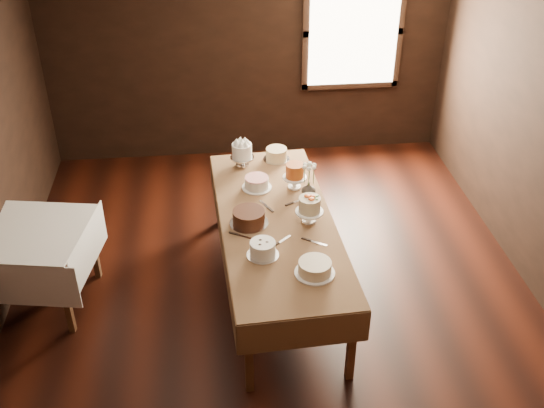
% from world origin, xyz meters
% --- Properties ---
extents(floor, '(5.00, 6.00, 0.01)m').
position_xyz_m(floor, '(0.00, 0.00, 0.00)').
color(floor, black).
rests_on(floor, ground).
extents(ceiling, '(5.00, 6.00, 0.01)m').
position_xyz_m(ceiling, '(0.00, 0.00, 2.80)').
color(ceiling, beige).
rests_on(ceiling, wall_back).
extents(wall_back, '(5.00, 0.02, 2.80)m').
position_xyz_m(wall_back, '(0.00, 3.00, 1.40)').
color(wall_back, black).
rests_on(wall_back, ground).
extents(window, '(1.10, 0.05, 1.30)m').
position_xyz_m(window, '(1.30, 2.94, 1.60)').
color(window, '#FFEABF').
rests_on(window, wall_back).
extents(display_table, '(1.14, 2.66, 0.81)m').
position_xyz_m(display_table, '(0.04, 0.15, 0.75)').
color(display_table, '#4A2914').
rests_on(display_table, ground).
extents(side_table, '(1.11, 1.11, 0.81)m').
position_xyz_m(side_table, '(-2.17, 0.21, 0.71)').
color(side_table, '#4A2914').
rests_on(side_table, ground).
extents(cake_meringue, '(0.25, 0.25, 0.26)m').
position_xyz_m(cake_meringue, '(-0.21, 1.18, 0.93)').
color(cake_meringue, silver).
rests_on(cake_meringue, display_table).
extents(cake_speckled, '(0.31, 0.31, 0.13)m').
position_xyz_m(cake_speckled, '(0.16, 1.27, 0.87)').
color(cake_speckled, silver).
rests_on(cake_speckled, display_table).
extents(cake_lattice, '(0.33, 0.33, 0.11)m').
position_xyz_m(cake_lattice, '(-0.10, 0.72, 0.86)').
color(cake_lattice, white).
rests_on(cake_lattice, display_table).
extents(cake_caramel, '(0.24, 0.24, 0.27)m').
position_xyz_m(cake_caramel, '(0.28, 0.69, 0.93)').
color(cake_caramel, white).
rests_on(cake_caramel, display_table).
extents(cake_chocolate, '(0.41, 0.41, 0.14)m').
position_xyz_m(cake_chocolate, '(-0.22, 0.11, 0.87)').
color(cake_chocolate, silver).
rests_on(cake_chocolate, display_table).
extents(cake_flowers, '(0.26, 0.26, 0.26)m').
position_xyz_m(cake_flowers, '(0.33, 0.09, 0.92)').
color(cake_flowers, white).
rests_on(cake_flowers, display_table).
extents(cake_swirl, '(0.28, 0.28, 0.14)m').
position_xyz_m(cake_swirl, '(-0.14, -0.37, 0.87)').
color(cake_swirl, silver).
rests_on(cake_swirl, display_table).
extents(cake_cream, '(0.35, 0.35, 0.12)m').
position_xyz_m(cake_cream, '(0.26, -0.65, 0.86)').
color(cake_cream, white).
rests_on(cake_cream, display_table).
extents(cake_server_a, '(0.20, 0.18, 0.01)m').
position_xyz_m(cake_server_a, '(0.07, -0.16, 0.81)').
color(cake_server_a, silver).
rests_on(cake_server_a, display_table).
extents(cake_server_b, '(0.22, 0.15, 0.01)m').
position_xyz_m(cake_server_b, '(0.36, -0.25, 0.81)').
color(cake_server_b, silver).
rests_on(cake_server_b, display_table).
extents(cake_server_c, '(0.13, 0.23, 0.01)m').
position_xyz_m(cake_server_c, '(-0.05, 0.42, 0.81)').
color(cake_server_c, silver).
rests_on(cake_server_c, display_table).
extents(cake_server_d, '(0.22, 0.14, 0.01)m').
position_xyz_m(cake_server_d, '(0.29, 0.45, 0.81)').
color(cake_server_d, silver).
rests_on(cake_server_d, display_table).
extents(cake_server_e, '(0.22, 0.14, 0.01)m').
position_xyz_m(cake_server_e, '(-0.26, -0.09, 0.81)').
color(cake_server_e, silver).
rests_on(cake_server_e, display_table).
extents(flower_vase, '(0.15, 0.15, 0.14)m').
position_xyz_m(flower_vase, '(0.39, 0.53, 0.88)').
color(flower_vase, '#2D2823').
rests_on(flower_vase, display_table).
extents(flower_bouquet, '(0.14, 0.14, 0.20)m').
position_xyz_m(flower_bouquet, '(0.39, 0.53, 1.07)').
color(flower_bouquet, white).
rests_on(flower_bouquet, flower_vase).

